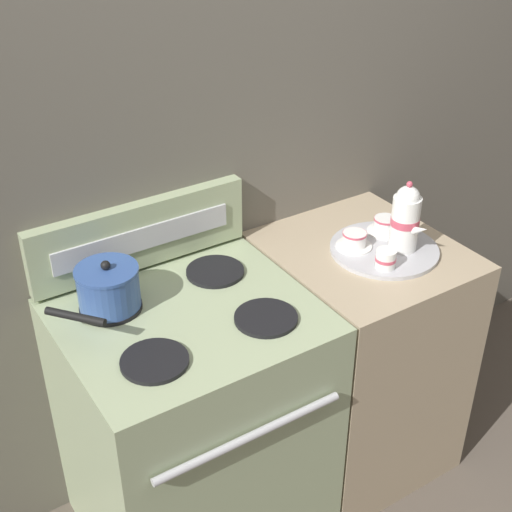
{
  "coord_description": "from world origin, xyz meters",
  "views": [
    {
      "loc": [
        -1.02,
        -1.49,
        2.11
      ],
      "look_at": [
        -0.03,
        0.05,
        0.97
      ],
      "focal_mm": 50.0,
      "sensor_mm": 36.0,
      "label": 1
    }
  ],
  "objects_px": {
    "stove": "(195,427)",
    "creamer_jug": "(386,259)",
    "teacup_left": "(354,240)",
    "teacup_right": "(385,225)",
    "teapot": "(406,218)",
    "serving_tray": "(384,249)",
    "saucepan": "(108,288)"
  },
  "relations": [
    {
      "from": "stove",
      "to": "teacup_left",
      "type": "height_order",
      "value": "teacup_left"
    },
    {
      "from": "serving_tray",
      "to": "saucepan",
      "type": "bearing_deg",
      "value": 168.27
    },
    {
      "from": "teapot",
      "to": "teacup_right",
      "type": "distance_m",
      "value": 0.14
    },
    {
      "from": "stove",
      "to": "saucepan",
      "type": "relative_size",
      "value": 3.12
    },
    {
      "from": "creamer_jug",
      "to": "serving_tray",
      "type": "bearing_deg",
      "value": 49.15
    },
    {
      "from": "stove",
      "to": "serving_tray",
      "type": "distance_m",
      "value": 0.84
    },
    {
      "from": "serving_tray",
      "to": "teacup_right",
      "type": "xyz_separation_m",
      "value": [
        0.07,
        0.08,
        0.03
      ]
    },
    {
      "from": "stove",
      "to": "creamer_jug",
      "type": "xyz_separation_m",
      "value": [
        0.63,
        -0.13,
        0.49
      ]
    },
    {
      "from": "stove",
      "to": "teacup_right",
      "type": "height_order",
      "value": "teacup_right"
    },
    {
      "from": "saucepan",
      "to": "teacup_right",
      "type": "bearing_deg",
      "value": -6.31
    },
    {
      "from": "teacup_left",
      "to": "teacup_right",
      "type": "bearing_deg",
      "value": 7.51
    },
    {
      "from": "saucepan",
      "to": "teacup_right",
      "type": "relative_size",
      "value": 2.44
    },
    {
      "from": "saucepan",
      "to": "creamer_jug",
      "type": "xyz_separation_m",
      "value": [
        0.8,
        -0.27,
        -0.03
      ]
    },
    {
      "from": "stove",
      "to": "serving_tray",
      "type": "xyz_separation_m",
      "value": [
        0.71,
        -0.04,
        0.45
      ]
    },
    {
      "from": "teapot",
      "to": "teacup_right",
      "type": "relative_size",
      "value": 2.02
    },
    {
      "from": "saucepan",
      "to": "teacup_left",
      "type": "relative_size",
      "value": 2.44
    },
    {
      "from": "serving_tray",
      "to": "teapot",
      "type": "height_order",
      "value": "teapot"
    },
    {
      "from": "teapot",
      "to": "teacup_right",
      "type": "xyz_separation_m",
      "value": [
        0.02,
        0.11,
        -0.09
      ]
    },
    {
      "from": "saucepan",
      "to": "serving_tray",
      "type": "height_order",
      "value": "saucepan"
    },
    {
      "from": "teacup_right",
      "to": "serving_tray",
      "type": "bearing_deg",
      "value": -131.65
    },
    {
      "from": "saucepan",
      "to": "teapot",
      "type": "height_order",
      "value": "teapot"
    },
    {
      "from": "teapot",
      "to": "teacup_left",
      "type": "bearing_deg",
      "value": 143.36
    },
    {
      "from": "stove",
      "to": "saucepan",
      "type": "distance_m",
      "value": 0.57
    },
    {
      "from": "teapot",
      "to": "creamer_jug",
      "type": "xyz_separation_m",
      "value": [
        -0.12,
        -0.06,
        -0.08
      ]
    },
    {
      "from": "stove",
      "to": "teapot",
      "type": "xyz_separation_m",
      "value": [
        0.75,
        -0.08,
        0.57
      ]
    },
    {
      "from": "serving_tray",
      "to": "teacup_left",
      "type": "relative_size",
      "value": 2.98
    },
    {
      "from": "stove",
      "to": "teapot",
      "type": "height_order",
      "value": "teapot"
    },
    {
      "from": "serving_tray",
      "to": "teacup_right",
      "type": "height_order",
      "value": "teacup_right"
    },
    {
      "from": "teacup_right",
      "to": "teacup_left",
      "type": "bearing_deg",
      "value": -172.49
    },
    {
      "from": "serving_tray",
      "to": "teacup_left",
      "type": "bearing_deg",
      "value": 144.47
    },
    {
      "from": "saucepan",
      "to": "teacup_left",
      "type": "bearing_deg",
      "value": -8.88
    },
    {
      "from": "stove",
      "to": "teacup_left",
      "type": "distance_m",
      "value": 0.79
    }
  ]
}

